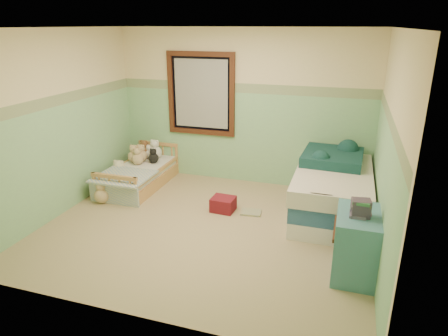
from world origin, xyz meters
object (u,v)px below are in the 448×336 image
(plush_floor_tan, at_px, (102,195))
(dresser, at_px, (356,244))
(plush_floor_cream, at_px, (120,176))
(toddler_bed_frame, at_px, (140,180))
(red_pillow, at_px, (223,204))
(floor_book, at_px, (251,212))
(twin_bed_frame, at_px, (331,205))

(plush_floor_tan, relative_size, dresser, 0.33)
(plush_floor_cream, relative_size, plush_floor_tan, 1.22)
(toddler_bed_frame, relative_size, dresser, 2.16)
(dresser, xyz_separation_m, red_pillow, (-1.80, 1.04, -0.25))
(toddler_bed_frame, height_order, dresser, dresser)
(red_pillow, relative_size, floor_book, 1.13)
(floor_book, bearing_deg, plush_floor_cream, 163.64)
(dresser, height_order, red_pillow, dresser)
(toddler_bed_frame, bearing_deg, plush_floor_tan, -104.36)
(floor_book, bearing_deg, toddler_bed_frame, 160.57)
(plush_floor_tan, bearing_deg, twin_bed_frame, 12.12)
(toddler_bed_frame, bearing_deg, twin_bed_frame, -1.43)
(plush_floor_tan, relative_size, twin_bed_frame, 0.12)
(plush_floor_tan, relative_size, red_pillow, 0.73)
(plush_floor_tan, relative_size, floor_book, 0.82)
(plush_floor_cream, height_order, dresser, dresser)
(plush_floor_cream, bearing_deg, toddler_bed_frame, 9.02)
(plush_floor_tan, distance_m, floor_book, 2.25)
(toddler_bed_frame, distance_m, plush_floor_tan, 0.81)
(toddler_bed_frame, height_order, plush_floor_cream, plush_floor_cream)
(plush_floor_cream, distance_m, dresser, 4.04)
(twin_bed_frame, height_order, dresser, dresser)
(plush_floor_tan, bearing_deg, red_pillow, 9.07)
(plush_floor_tan, bearing_deg, floor_book, 8.41)
(dresser, xyz_separation_m, floor_book, (-1.40, 1.08, -0.34))
(toddler_bed_frame, xyz_separation_m, dresser, (3.41, -1.53, 0.25))
(plush_floor_tan, distance_m, red_pillow, 1.84)
(plush_floor_cream, distance_m, red_pillow, 2.00)
(dresser, relative_size, red_pillow, 2.18)
(plush_floor_cream, xyz_separation_m, dresser, (3.76, -1.48, 0.21))
(plush_floor_cream, distance_m, twin_bed_frame, 3.44)
(plush_floor_cream, height_order, red_pillow, plush_floor_cream)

